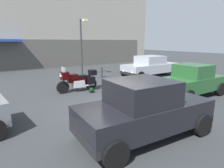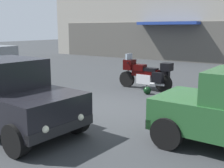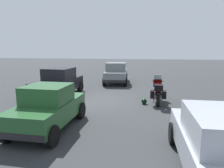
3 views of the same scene
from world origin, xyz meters
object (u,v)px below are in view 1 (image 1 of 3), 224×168
at_px(helmet, 92,90).
at_px(motorcycle, 78,80).
at_px(car_wagon_end, 144,110).
at_px(streetlamp_curbside, 82,42).
at_px(bollard_curbside, 102,72).
at_px(car_sedan_far, 150,66).
at_px(car_compact_side, 192,81).

bearing_deg(helmet, motorcycle, 121.74).
height_order(car_wagon_end, streetlamp_curbside, streetlamp_curbside).
relative_size(motorcycle, bollard_curbside, 2.64).
relative_size(car_sedan_far, car_compact_side, 1.30).
height_order(car_sedan_far, bollard_curbside, car_sedan_far).
distance_m(helmet, car_wagon_end, 5.18).
xyz_separation_m(helmet, streetlamp_curbside, (1.73, 4.41, 2.46)).
distance_m(streetlamp_curbside, bollard_curbside, 2.59).
height_order(helmet, car_wagon_end, car_wagon_end).
xyz_separation_m(car_sedan_far, car_compact_side, (-2.33, -5.03, -0.01)).
distance_m(motorcycle, car_compact_side, 5.78).
distance_m(motorcycle, streetlamp_curbside, 4.74).
bearing_deg(helmet, car_sedan_far, 15.59).
height_order(helmet, bollard_curbside, bollard_curbside).
height_order(car_sedan_far, car_wagon_end, car_wagon_end).
distance_m(car_compact_side, bollard_curbside, 6.75).
height_order(car_wagon_end, bollard_curbside, car_wagon_end).
relative_size(car_sedan_far, car_wagon_end, 1.15).
distance_m(car_compact_side, car_wagon_end, 5.14).
bearing_deg(car_wagon_end, helmet, 81.93).
bearing_deg(car_wagon_end, car_compact_side, 23.66).
distance_m(motorcycle, bollard_curbside, 4.09).
relative_size(car_compact_side, bollard_curbside, 4.10).
bearing_deg(car_compact_side, car_sedan_far, -112.99).
bearing_deg(bollard_curbside, motorcycle, -139.69).
bearing_deg(car_sedan_far, streetlamp_curbside, -31.98).
height_order(motorcycle, helmet, motorcycle).
height_order(motorcycle, car_sedan_far, car_sedan_far).
bearing_deg(bollard_curbside, car_wagon_end, -114.60).
relative_size(car_sedan_far, bollard_curbside, 5.35).
bearing_deg(car_sedan_far, bollard_curbside, -25.82).
height_order(motorcycle, car_compact_side, car_compact_side).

